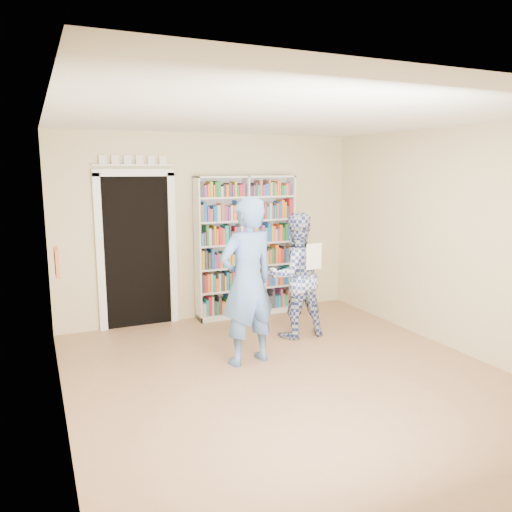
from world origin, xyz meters
The scene contains 11 objects.
floor centered at (0.00, 0.00, 0.00)m, with size 5.00×5.00×0.00m, color #986B49.
ceiling centered at (0.00, 0.00, 2.70)m, with size 5.00×5.00×0.00m, color white.
wall_back centered at (0.00, 2.50, 1.35)m, with size 4.50×4.50×0.00m, color beige.
wall_left centered at (-2.25, 0.00, 1.35)m, with size 5.00×5.00×0.00m, color beige.
wall_right centered at (2.25, 0.00, 1.35)m, with size 5.00×5.00×0.00m, color beige.
bookshelf centered at (0.48, 2.34, 1.06)m, with size 1.53×0.29×2.10m.
doorway centered at (-1.10, 2.48, 1.18)m, with size 1.10×0.08×2.43m.
wall_art centered at (-2.23, 0.20, 1.40)m, with size 0.03×0.25×0.25m, color brown.
man_blue centered at (-0.25, 0.59, 0.95)m, with size 0.69×0.46×1.90m, color #5076B2.
man_plaid centered at (0.70, 1.19, 0.82)m, with size 0.80×0.62×1.64m, color navy.
paper_sheet centered at (0.81, 0.92, 1.11)m, with size 0.23×0.01×0.33m, color white.
Camera 1 is at (-2.40, -4.43, 2.22)m, focal length 35.00 mm.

